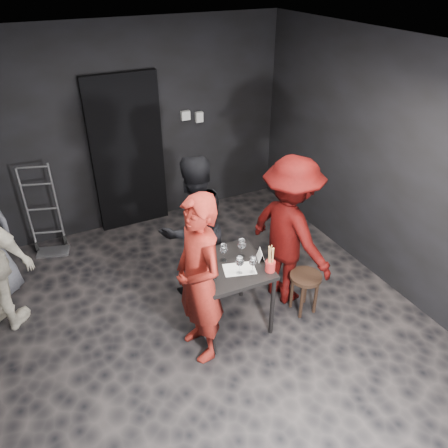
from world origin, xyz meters
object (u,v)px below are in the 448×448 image
tasting_table (229,273)px  man_maroon (291,224)px  hand_truck (49,235)px  server_red (198,271)px  woman_black (193,222)px  wine_bottle (196,261)px  stool (305,283)px  breadstick_cup (271,259)px

tasting_table → man_maroon: man_maroon is taller
hand_truck → tasting_table: hand_truck is taller
hand_truck → server_red: 2.75m
woman_black → wine_bottle: bearing=60.9°
man_maroon → tasting_table: bearing=87.3°
stool → woman_black: 1.34m
tasting_table → stool: bearing=-12.9°
hand_truck → tasting_table: bearing=-39.5°
woman_black → wine_bottle: size_ratio=6.41×
man_maroon → stool: bearing=174.7°
hand_truck → man_maroon: size_ratio=0.63×
tasting_table → server_red: 0.54m
stool → breadstick_cup: (-0.50, -0.06, 0.51)m
hand_truck → stool: 3.32m
hand_truck → wine_bottle: size_ratio=4.27×
man_maroon → breadstick_cup: 0.59m
tasting_table → breadstick_cup: 0.46m
tasting_table → stool: (0.81, -0.18, -0.28)m
wine_bottle → man_maroon: bearing=2.5°
hand_truck → man_maroon: bearing=-26.2°
hand_truck → man_maroon: (2.25, -2.10, 0.72)m
server_red → breadstick_cup: 0.72m
breadstick_cup → server_red: bearing=175.7°
woman_black → wine_bottle: (-0.23, -0.61, -0.03)m
wine_bottle → woman_black: bearing=69.4°
tasting_table → breadstick_cup: breadstick_cup is taller
server_red → woman_black: (0.32, 0.88, -0.07)m
breadstick_cup → tasting_table: bearing=141.3°
tasting_table → woman_black: 0.73m
hand_truck → tasting_table: 2.70m
server_red → woman_black: bearing=154.7°
stool → hand_truck: bearing=133.5°
woman_black → man_maroon: (0.85, -0.56, 0.05)m
stool → man_maroon: man_maroon is taller
woman_black → stool: bearing=127.3°
man_maroon → server_red: bearing=93.5°
hand_truck → tasting_table: size_ratio=1.58×
hand_truck → server_red: bearing=-49.1°
tasting_table → woman_black: woman_black is taller
tasting_table → wine_bottle: bearing=166.9°
man_maroon → wine_bottle: bearing=81.0°
hand_truck → man_maroon: man_maroon is taller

